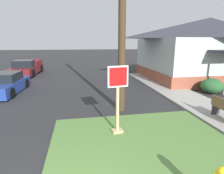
{
  "coord_description": "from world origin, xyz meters",
  "views": [
    {
      "loc": [
        0.5,
        -2.48,
        3.11
      ],
      "look_at": [
        1.84,
        4.78,
        1.29
      ],
      "focal_mm": 29.28,
      "sensor_mm": 36.0,
      "label": 1
    }
  ],
  "objects_px": {
    "parked_sedan_blue": "(5,84)",
    "manhole_cover": "(63,143)",
    "stop_sign": "(118,101)",
    "pickup_truck_maroon": "(27,69)"
  },
  "relations": [
    {
      "from": "stop_sign",
      "to": "parked_sedan_blue",
      "type": "bearing_deg",
      "value": 131.84
    },
    {
      "from": "manhole_cover",
      "to": "parked_sedan_blue",
      "type": "height_order",
      "value": "parked_sedan_blue"
    },
    {
      "from": "pickup_truck_maroon",
      "to": "parked_sedan_blue",
      "type": "bearing_deg",
      "value": -86.82
    },
    {
      "from": "manhole_cover",
      "to": "parked_sedan_blue",
      "type": "xyz_separation_m",
      "value": [
        -4.01,
        6.8,
        0.53
      ]
    },
    {
      "from": "manhole_cover",
      "to": "pickup_truck_maroon",
      "type": "height_order",
      "value": "pickup_truck_maroon"
    },
    {
      "from": "manhole_cover",
      "to": "parked_sedan_blue",
      "type": "distance_m",
      "value": 7.91
    },
    {
      "from": "stop_sign",
      "to": "parked_sedan_blue",
      "type": "height_order",
      "value": "stop_sign"
    },
    {
      "from": "manhole_cover",
      "to": "pickup_truck_maroon",
      "type": "distance_m",
      "value": 14.16
    },
    {
      "from": "manhole_cover",
      "to": "pickup_truck_maroon",
      "type": "bearing_deg",
      "value": 108.03
    },
    {
      "from": "parked_sedan_blue",
      "to": "manhole_cover",
      "type": "bearing_deg",
      "value": -59.45
    }
  ]
}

